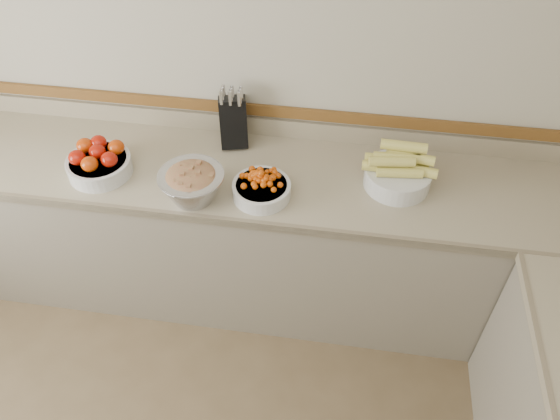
# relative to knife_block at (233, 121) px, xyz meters

# --- Properties ---
(back_wall) EXTENTS (4.00, 0.00, 4.00)m
(back_wall) POSITION_rel_knife_block_xyz_m (-0.03, 0.10, 0.27)
(back_wall) COLOR #B0A891
(back_wall) RESTS_ON ground_plane
(counter_back) EXTENTS (4.00, 0.65, 1.08)m
(counter_back) POSITION_rel_knife_block_xyz_m (-0.03, -0.22, -0.58)
(counter_back) COLOR gray
(counter_back) RESTS_ON ground_plane
(knife_block) EXTENTS (0.17, 0.19, 0.32)m
(knife_block) POSITION_rel_knife_block_xyz_m (0.00, 0.00, 0.00)
(knife_block) COLOR black
(knife_block) RESTS_ON counter_back
(tomato_bowl) EXTENTS (0.30, 0.30, 0.15)m
(tomato_bowl) POSITION_rel_knife_block_xyz_m (-0.58, -0.32, -0.07)
(tomato_bowl) COLOR silver
(tomato_bowl) RESTS_ON counter_back
(cherry_tomato_bowl) EXTENTS (0.27, 0.27, 0.14)m
(cherry_tomato_bowl) POSITION_rel_knife_block_xyz_m (0.21, -0.37, -0.08)
(cherry_tomato_bowl) COLOR silver
(cherry_tomato_bowl) RESTS_ON counter_back
(corn_bowl) EXTENTS (0.34, 0.31, 0.23)m
(corn_bowl) POSITION_rel_knife_block_xyz_m (0.81, -0.20, -0.05)
(corn_bowl) COLOR silver
(corn_bowl) RESTS_ON counter_back
(rhubarb_bowl) EXTENTS (0.30, 0.30, 0.17)m
(rhubarb_bowl) POSITION_rel_knife_block_xyz_m (-0.10, -0.43, -0.04)
(rhubarb_bowl) COLOR #B2B2BA
(rhubarb_bowl) RESTS_ON counter_back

